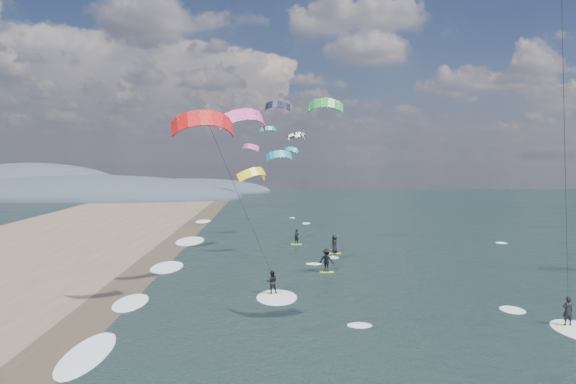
{
  "coord_description": "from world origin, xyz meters",
  "views": [
    {
      "loc": [
        -1.9,
        -19.23,
        9.01
      ],
      "look_at": [
        -1.0,
        12.0,
        7.0
      ],
      "focal_mm": 35.0,
      "sensor_mm": 36.0,
      "label": 1
    }
  ],
  "objects": [
    {
      "name": "kitesurfer_near_b",
      "position": [
        -4.18,
        12.69,
        7.47
      ],
      "size": [
        6.9,
        8.51,
        12.22
      ],
      "color": "#D3F62B",
      "rests_on": "ground"
    },
    {
      "name": "bg_kite_field",
      "position": [
        -1.14,
        53.79,
        11.73
      ],
      "size": [
        12.27,
        78.1,
        8.76
      ],
      "color": "#D83F8C",
      "rests_on": "ground"
    },
    {
      "name": "far_kitesurfers",
      "position": [
        2.58,
        28.0,
        0.89
      ],
      "size": [
        4.38,
        14.65,
        1.85
      ],
      "color": "#D3F62B",
      "rests_on": "ground"
    },
    {
      "name": "kitesurfer_near_a",
      "position": [
        10.67,
        4.69,
        13.12
      ],
      "size": [
        7.52,
        8.26,
        17.59
      ],
      "color": "#D3F62B",
      "rests_on": "ground"
    },
    {
      "name": "wet_sand_strip",
      "position": [
        -12.0,
        10.0,
        0.0
      ],
      "size": [
        3.0,
        240.0,
        0.0
      ],
      "primitive_type": "cube",
      "color": "#382D23",
      "rests_on": "ground"
    },
    {
      "name": "shoreline_surf",
      "position": [
        -10.8,
        14.75,
        0.0
      ],
      "size": [
        2.4,
        79.4,
        0.11
      ],
      "color": "white",
      "rests_on": "ground"
    },
    {
      "name": "coastal_hills",
      "position": [
        -44.84,
        107.86,
        0.0
      ],
      "size": [
        80.0,
        41.0,
        15.0
      ],
      "color": "#3D4756",
      "rests_on": "ground"
    }
  ]
}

